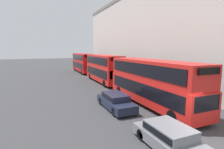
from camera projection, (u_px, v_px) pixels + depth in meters
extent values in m
plane|color=#38383A|center=(200.00, 144.00, 9.31)|extent=(200.00, 200.00, 0.00)
cube|color=red|center=(151.00, 90.00, 15.85)|extent=(2.55, 11.48, 2.03)
cube|color=red|center=(151.00, 70.00, 15.58)|extent=(2.50, 11.25, 1.72)
cube|color=black|center=(151.00, 88.00, 15.81)|extent=(2.59, 10.56, 1.14)
cube|color=black|center=(151.00, 69.00, 15.57)|extent=(2.59, 10.56, 1.03)
cube|color=black|center=(207.00, 104.00, 10.59)|extent=(2.17, 0.06, 1.01)
cube|color=black|center=(209.00, 71.00, 10.31)|extent=(1.78, 0.06, 0.41)
cylinder|color=black|center=(173.00, 117.00, 11.76)|extent=(0.30, 1.00, 1.00)
cylinder|color=black|center=(197.00, 113.00, 12.64)|extent=(0.30, 1.00, 1.00)
cylinder|color=black|center=(120.00, 91.00, 19.30)|extent=(0.30, 1.00, 1.00)
cylinder|color=black|center=(137.00, 89.00, 20.17)|extent=(0.30, 1.00, 1.00)
cube|color=red|center=(104.00, 73.00, 27.00)|extent=(2.55, 10.22, 2.12)
cube|color=red|center=(104.00, 61.00, 26.73)|extent=(2.50, 10.02, 1.71)
cube|color=black|center=(104.00, 72.00, 26.96)|extent=(2.59, 9.40, 1.19)
cube|color=black|center=(104.00, 60.00, 26.72)|extent=(2.59, 9.40, 1.03)
cube|color=black|center=(118.00, 75.00, 22.31)|extent=(2.17, 0.06, 1.06)
cube|color=black|center=(118.00, 59.00, 22.03)|extent=(1.78, 0.06, 0.41)
cylinder|color=black|center=(105.00, 83.00, 23.49)|extent=(0.30, 1.00, 1.00)
cylinder|color=black|center=(120.00, 82.00, 24.37)|extent=(0.30, 1.00, 1.00)
cylinder|color=black|center=(90.00, 76.00, 29.88)|extent=(0.30, 1.00, 1.00)
cylinder|color=black|center=(103.00, 75.00, 30.76)|extent=(0.30, 1.00, 1.00)
cube|color=red|center=(83.00, 66.00, 38.97)|extent=(2.55, 10.78, 2.07)
cube|color=red|center=(83.00, 58.00, 38.70)|extent=(2.50, 10.56, 1.72)
cube|color=black|center=(83.00, 65.00, 38.94)|extent=(2.59, 9.92, 1.16)
cube|color=black|center=(83.00, 57.00, 38.69)|extent=(2.59, 9.92, 1.03)
cube|color=black|center=(90.00, 66.00, 34.03)|extent=(2.17, 0.06, 1.04)
cube|color=black|center=(90.00, 56.00, 33.75)|extent=(1.78, 0.06, 0.41)
cylinder|color=black|center=(82.00, 72.00, 35.21)|extent=(0.30, 1.00, 1.00)
cylinder|color=black|center=(93.00, 72.00, 36.08)|extent=(0.30, 1.00, 1.00)
cylinder|color=black|center=(75.00, 69.00, 42.11)|extent=(0.30, 1.00, 1.00)
cylinder|color=black|center=(84.00, 68.00, 42.98)|extent=(0.30, 1.00, 1.00)
cube|color=slate|center=(170.00, 141.00, 8.77)|extent=(1.89, 4.32, 0.56)
cube|color=slate|center=(169.00, 130.00, 8.79)|extent=(1.66, 2.38, 0.51)
cube|color=black|center=(169.00, 130.00, 8.79)|extent=(1.70, 2.26, 0.32)
cylinder|color=black|center=(141.00, 135.00, 9.72)|extent=(0.22, 0.64, 0.64)
cylinder|color=black|center=(165.00, 129.00, 10.37)|extent=(0.22, 0.64, 0.64)
cube|color=#1E2338|center=(116.00, 103.00, 14.86)|extent=(1.77, 4.62, 0.65)
cube|color=#1E2338|center=(115.00, 96.00, 14.88)|extent=(1.56, 2.54, 0.49)
cube|color=black|center=(115.00, 96.00, 14.88)|extent=(1.59, 2.41, 0.31)
cylinder|color=black|center=(114.00, 112.00, 13.24)|extent=(0.22, 0.64, 0.64)
cylinder|color=black|center=(132.00, 109.00, 13.84)|extent=(0.22, 0.64, 0.64)
cylinder|color=black|center=(101.00, 102.00, 15.92)|extent=(0.22, 0.64, 0.64)
cylinder|color=black|center=(117.00, 100.00, 16.53)|extent=(0.22, 0.64, 0.64)
cylinder|color=brown|center=(169.00, 95.00, 16.59)|extent=(0.36, 0.36, 1.42)
sphere|color=tan|center=(170.00, 87.00, 16.48)|extent=(0.22, 0.22, 0.22)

